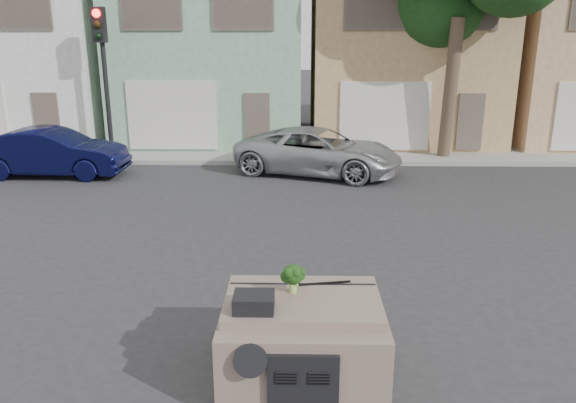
{
  "coord_description": "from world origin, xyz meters",
  "views": [
    {
      "loc": [
        -0.06,
        -9.31,
        4.25
      ],
      "look_at": [
        -0.25,
        0.5,
        1.3
      ],
      "focal_mm": 35.0,
      "sensor_mm": 36.0,
      "label": 1
    }
  ],
  "objects_px": {
    "traffic_signal": "(105,86)",
    "silver_pickup": "(318,174)",
    "navy_sedan": "(55,176)",
    "broccoli": "(293,278)"
  },
  "relations": [
    {
      "from": "silver_pickup",
      "to": "broccoli",
      "type": "relative_size",
      "value": 13.42
    },
    {
      "from": "navy_sedan",
      "to": "traffic_signal",
      "type": "distance_m",
      "value": 3.46
    },
    {
      "from": "silver_pickup",
      "to": "broccoli",
      "type": "height_order",
      "value": "broccoli"
    },
    {
      "from": "navy_sedan",
      "to": "traffic_signal",
      "type": "bearing_deg",
      "value": -27.92
    },
    {
      "from": "silver_pickup",
      "to": "traffic_signal",
      "type": "relative_size",
      "value": 1.01
    },
    {
      "from": "traffic_signal",
      "to": "silver_pickup",
      "type": "bearing_deg",
      "value": -12.87
    },
    {
      "from": "silver_pickup",
      "to": "traffic_signal",
      "type": "height_order",
      "value": "traffic_signal"
    },
    {
      "from": "traffic_signal",
      "to": "broccoli",
      "type": "height_order",
      "value": "traffic_signal"
    },
    {
      "from": "traffic_signal",
      "to": "broccoli",
      "type": "xyz_separation_m",
      "value": [
        6.37,
        -12.37,
        -1.24
      ]
    },
    {
      "from": "navy_sedan",
      "to": "broccoli",
      "type": "xyz_separation_m",
      "value": [
        7.51,
        -10.33,
        1.31
      ]
    }
  ]
}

